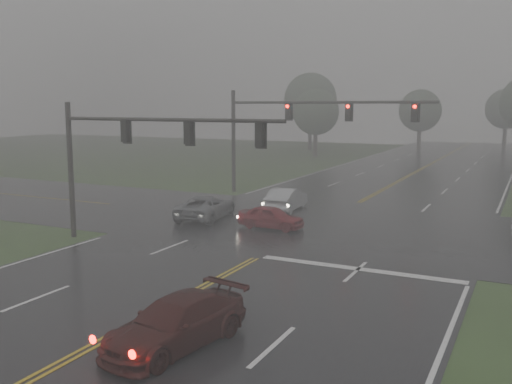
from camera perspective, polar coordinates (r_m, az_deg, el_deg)
The scene contains 13 objects.
main_road at distance 30.36m, azimuth 4.98°, elevation -3.98°, with size 18.00×160.00×0.02m, color black.
cross_street at distance 32.19m, azimuth 6.28°, elevation -3.27°, with size 120.00×14.00×0.02m, color black.
stop_bar at distance 23.83m, azimuth 10.21°, elevation -7.64°, with size 8.50×0.50×0.01m, color silver.
sedan_maroon at distance 16.55m, azimuth -7.96°, elevation -15.08°, with size 1.90×4.68×1.36m, color #330B09.
sedan_red at distance 31.01m, azimuth 1.52°, elevation -3.68°, with size 1.46×3.62×1.23m, color maroon.
sedan_silver at distance 36.24m, azimuth 3.05°, elevation -1.88°, with size 1.54×4.41×1.45m, color #B4B8BC.
car_grey at distance 33.80m, azimuth -5.00°, elevation -2.68°, with size 2.27×4.91×1.37m, color slate.
signal_gantry_near at distance 27.54m, azimuth -12.74°, elevation 4.56°, with size 11.84×0.30×6.79m.
signal_gantry_far at distance 41.72m, azimuth 3.56°, elevation 7.09°, with size 15.23×0.39×7.75m.
tree_nw_a at distance 74.28m, azimuth 6.00°, elevation 7.95°, with size 5.94×5.94×8.73m.
tree_n_mid at distance 85.90m, azimuth 16.10°, elevation 7.82°, with size 6.04×6.04×8.88m.
tree_nw_b at distance 85.50m, azimuth 5.46°, elevation 9.22°, with size 7.74×7.74×11.37m.
tree_n_far at distance 96.90m, azimuth 23.75°, elevation 7.61°, with size 6.26×6.26×9.19m.
Camera 1 is at (10.70, -7.63, 6.65)m, focal length 40.00 mm.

